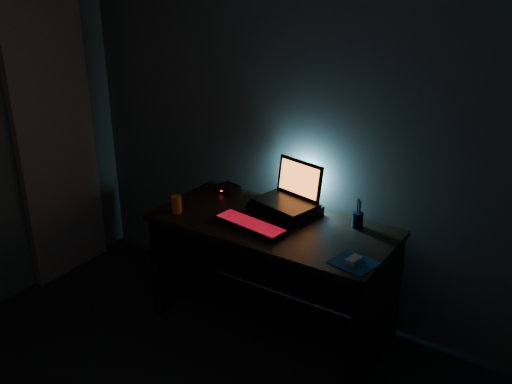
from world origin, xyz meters
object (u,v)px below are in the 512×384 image
(laptop, at_px, (291,193))
(mouse, at_px, (354,260))
(pen_cup, at_px, (358,220))
(juice_glass, at_px, (177,204))
(router, at_px, (228,189))
(keyboard, at_px, (250,225))

(laptop, distance_m, mouse, 0.75)
(pen_cup, relative_size, juice_glass, 0.86)
(juice_glass, bearing_deg, pen_cup, 21.89)
(pen_cup, relative_size, router, 0.56)
(laptop, relative_size, juice_glass, 3.89)
(keyboard, height_order, router, router)
(juice_glass, bearing_deg, router, 79.96)
(keyboard, relative_size, mouse, 5.47)
(keyboard, bearing_deg, laptop, 85.02)
(mouse, bearing_deg, juice_glass, -168.52)
(juice_glass, bearing_deg, laptop, 35.18)
(pen_cup, bearing_deg, laptop, -179.44)
(keyboard, xyz_separation_m, router, (-0.43, 0.38, 0.01))
(laptop, bearing_deg, mouse, -19.90)
(juice_glass, xyz_separation_m, router, (0.08, 0.45, -0.03))
(mouse, height_order, router, router)
(pen_cup, height_order, router, pen_cup)
(keyboard, relative_size, juice_glass, 4.51)
(pen_cup, bearing_deg, keyboard, -147.37)
(pen_cup, bearing_deg, router, 178.41)
(keyboard, bearing_deg, mouse, 3.45)
(keyboard, xyz_separation_m, mouse, (0.71, -0.07, 0.00))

